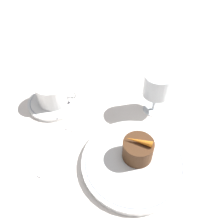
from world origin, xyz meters
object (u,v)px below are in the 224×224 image
Objects in this scene: coffee_cup at (53,93)px; dessert_cake at (138,150)px; fork at (64,137)px; wine_glass at (157,87)px; dinner_plate at (134,161)px.

dessert_cake is at bearing -31.41° from coffee_cup.
dessert_cake is at bearing -10.65° from fork.
coffee_cup is 0.97× the size of wine_glass.
coffee_cup is 0.30m from dessert_cake.
dinner_plate is 0.30m from coffee_cup.
dessert_cake is (0.26, -0.16, -0.00)m from coffee_cup.
wine_glass reaches higher than coffee_cup.
fork is at bearing -61.07° from coffee_cup.
wine_glass reaches higher than dinner_plate.
coffee_cup is 0.29m from wine_glass.
dinner_plate is at bearing -34.04° from coffee_cup.
dessert_cake reaches higher than fork.
dessert_cake is (0.01, 0.01, 0.03)m from dinner_plate.
coffee_cup is 1.67× the size of dessert_cake.
coffee_cup is at bearing 148.59° from dessert_cake.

